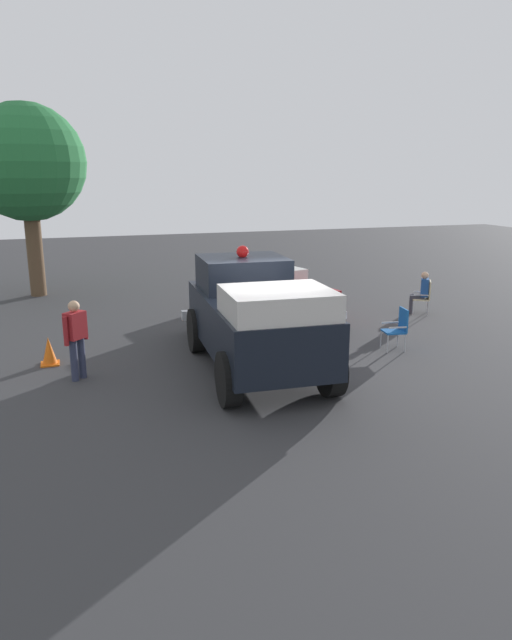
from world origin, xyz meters
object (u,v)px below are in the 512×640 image
spectator_standing (76,335)px  lawn_chair_by_car (398,326)px  vintage_fire_truck (253,315)px  spectator_seated (421,291)px  lawn_chair_near_truck (425,295)px  oak_tree_distant (27,164)px  traffic_cone (49,351)px  classic_hot_rod (274,293)px

spectator_standing → lawn_chair_by_car: bearing=-2.0°
vintage_fire_truck → spectator_seated: vintage_fire_truck is taller
spectator_seated → spectator_standing: bearing=-164.5°
vintage_fire_truck → lawn_chair_near_truck: (6.53, 3.15, -0.61)m
oak_tree_distant → traffic_cone: size_ratio=10.20×
oak_tree_distant → spectator_standing: bearing=-83.4°
classic_hot_rod → lawn_chair_by_car: classic_hot_rod is taller
vintage_fire_truck → spectator_standing: bearing=173.4°
spectator_seated → oak_tree_distant: oak_tree_distant is taller
vintage_fire_truck → spectator_standing: (-3.68, 0.43, -0.23)m
lawn_chair_near_truck → lawn_chair_by_car: bearing=-133.0°
lawn_chair_near_truck → traffic_cone: (-10.81, -1.53, -0.28)m
lawn_chair_near_truck → oak_tree_distant: bearing=149.7°
classic_hot_rod → lawn_chair_by_car: 4.37m
lawn_chair_by_car → oak_tree_distant: 13.41m
vintage_fire_truck → oak_tree_distant: (-4.77, 9.76, 3.29)m
lawn_chair_by_car → oak_tree_distant: bearing=131.6°
classic_hot_rod → lawn_chair_near_truck: classic_hot_rod is taller
lawn_chair_by_car → spectator_seated: spectator_seated is taller
lawn_chair_near_truck → spectator_standing: size_ratio=0.61×
lawn_chair_by_car → spectator_seated: size_ratio=0.79×
classic_hot_rod → spectator_seated: bearing=-12.2°
spectator_standing → oak_tree_distant: bearing=96.6°
vintage_fire_truck → lawn_chair_near_truck: 7.28m
classic_hot_rod → spectator_standing: size_ratio=2.78×
classic_hot_rod → oak_tree_distant: 9.55m
lawn_chair_near_truck → spectator_seated: (-0.11, 0.07, 0.11)m
spectator_seated → vintage_fire_truck: bearing=-153.3°
lawn_chair_near_truck → spectator_seated: bearing=146.6°
classic_hot_rod → lawn_chair_near_truck: bearing=-12.8°
spectator_standing → oak_tree_distant: 10.04m
lawn_chair_near_truck → spectator_seated: spectator_seated is taller
vintage_fire_truck → oak_tree_distant: size_ratio=0.94×
vintage_fire_truck → lawn_chair_by_car: bearing=2.6°
lawn_chair_by_car → oak_tree_distant: (-8.52, 9.59, 3.89)m
spectator_standing → spectator_seated: bearing=15.5°
vintage_fire_truck → oak_tree_distant: 11.35m
lawn_chair_near_truck → lawn_chair_by_car: same height
oak_tree_distant → classic_hot_rod: bearing=-39.5°
vintage_fire_truck → spectator_seated: 7.20m
lawn_chair_near_truck → vintage_fire_truck: bearing=-154.3°
spectator_seated → spectator_standing: (-10.11, -2.80, 0.27)m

